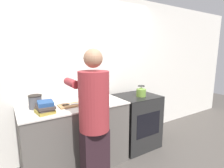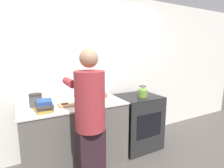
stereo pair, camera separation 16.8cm
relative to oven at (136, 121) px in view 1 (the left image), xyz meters
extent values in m
plane|color=#4C4742|center=(-0.73, -0.31, -0.46)|extent=(12.00, 12.00, 0.00)
cube|color=silver|center=(-0.73, 0.43, 0.84)|extent=(8.00, 0.05, 2.60)
cube|color=#5B5651|center=(-1.10, 0.03, 0.00)|extent=(1.42, 0.68, 0.91)
cube|color=beige|center=(-1.10, 0.03, 0.46)|extent=(1.44, 0.70, 0.02)
cube|color=black|center=(0.00, 0.00, -0.01)|extent=(0.70, 0.62, 0.90)
cube|color=black|center=(0.00, 0.00, 0.45)|extent=(0.70, 0.62, 0.01)
cube|color=black|center=(0.00, -0.30, 0.04)|extent=(0.49, 0.01, 0.40)
cube|color=black|center=(-1.09, -0.57, -0.06)|extent=(0.30, 0.18, 0.79)
cylinder|color=maroon|center=(-1.09, -0.57, 0.66)|extent=(0.34, 0.34, 0.66)
sphere|color=#A87A5B|center=(-1.09, -0.57, 1.13)|extent=(0.20, 0.20, 0.20)
cylinder|color=maroon|center=(-1.23, -0.27, 0.83)|extent=(0.09, 0.30, 0.09)
cylinder|color=maroon|center=(-0.95, -0.27, 0.83)|extent=(0.09, 0.30, 0.09)
cube|color=#A87A4C|center=(-1.15, -0.01, 0.48)|extent=(0.36, 0.19, 0.02)
cube|color=silver|center=(-1.11, -0.01, 0.49)|extent=(0.15, 0.06, 0.01)
cube|color=black|center=(-1.23, 0.00, 0.49)|extent=(0.09, 0.04, 0.01)
cylinder|color=olive|center=(0.02, -0.08, 0.52)|extent=(0.16, 0.16, 0.12)
cone|color=olive|center=(0.02, -0.08, 0.60)|extent=(0.13, 0.13, 0.03)
sphere|color=black|center=(0.02, -0.08, 0.62)|extent=(0.02, 0.02, 0.02)
torus|color=black|center=(0.02, -0.08, 0.63)|extent=(0.12, 0.12, 0.01)
cylinder|color=#C6B789|center=(-0.75, -0.05, 0.51)|extent=(0.19, 0.19, 0.08)
cylinder|color=#9E4738|center=(-0.59, 0.15, 0.50)|extent=(0.14, 0.14, 0.05)
cylinder|color=#4C4C51|center=(-1.58, 0.13, 0.55)|extent=(0.16, 0.16, 0.16)
cylinder|color=#28231E|center=(-1.58, 0.13, 0.64)|extent=(0.17, 0.17, 0.01)
cube|color=olive|center=(-1.52, -0.12, 0.49)|extent=(0.22, 0.24, 0.04)
cube|color=#423833|center=(-1.52, -0.10, 0.52)|extent=(0.19, 0.27, 0.02)
cube|color=#423833|center=(-1.51, -0.11, 0.55)|extent=(0.19, 0.27, 0.03)
cube|color=navy|center=(-1.51, -0.10, 0.59)|extent=(0.19, 0.22, 0.04)
camera|label=1|loc=(-1.90, -2.23, 1.19)|focal=28.00mm
camera|label=2|loc=(-1.75, -2.32, 1.19)|focal=28.00mm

